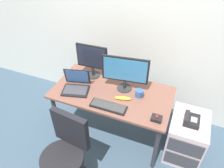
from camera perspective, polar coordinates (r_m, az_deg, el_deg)
ground_plane at (r=3.13m, az=0.00°, el=-12.51°), size 8.00×8.00×0.00m
back_wall at (r=2.83m, az=5.63°, el=17.02°), size 6.00×0.10×2.80m
desk at (r=2.64m, az=0.00°, el=-3.46°), size 1.43×0.74×0.75m
file_cabinet at (r=2.85m, az=18.88°, el=-13.19°), size 0.42×0.53×0.59m
desk_phone at (r=2.60m, az=20.17°, el=-8.89°), size 0.17×0.20×0.09m
office_chair at (r=2.42m, az=-11.99°, el=-18.49°), size 0.52×0.52×0.97m
monitor_main at (r=2.48m, az=3.47°, el=3.33°), size 0.54×0.18×0.44m
monitor_side at (r=2.71m, az=-5.31°, el=6.56°), size 0.40×0.18×0.44m
keyboard at (r=2.39m, az=-0.97°, el=-5.90°), size 0.41×0.14×0.03m
laptop at (r=2.63m, az=-9.45°, el=-0.32°), size 0.37×0.34×0.24m
trackball_mouse at (r=2.30m, az=11.69°, el=-8.84°), size 0.11×0.09×0.07m
coffee_mug at (r=2.52m, az=7.21°, el=-2.46°), size 0.10×0.09×0.09m
banana at (r=2.47m, az=2.88°, el=-3.79°), size 0.19×0.09×0.04m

